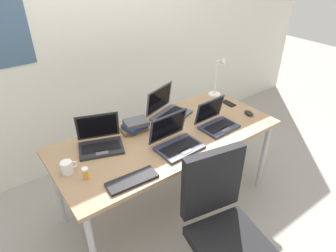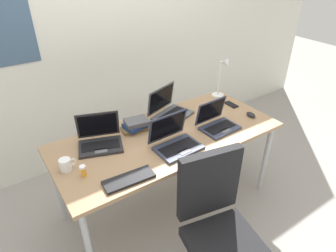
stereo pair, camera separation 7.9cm
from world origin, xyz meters
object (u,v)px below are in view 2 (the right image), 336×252
at_px(laptop_center, 100,140).
at_px(computer_mouse, 251,115).
at_px(laptop_near_lamp, 175,141).
at_px(coffee_mug, 66,165).
at_px(desk_lamp, 222,78).
at_px(cell_phone, 231,105).
at_px(office_chair, 218,238).
at_px(laptop_front_left, 217,123).
at_px(pill_bottle, 83,171).
at_px(book_stack, 136,125).
at_px(laptop_front_right, 169,110).
at_px(external_keyboard, 129,179).

distance_m(laptop_center, computer_mouse, 1.30).
relative_size(laptop_near_lamp, computer_mouse, 3.53).
height_order(laptop_near_lamp, coffee_mug, laptop_near_lamp).
bearing_deg(laptop_near_lamp, desk_lamp, 27.39).
relative_size(laptop_center, cell_phone, 2.80).
bearing_deg(coffee_mug, office_chair, -49.10).
bearing_deg(computer_mouse, laptop_front_left, -178.24).
bearing_deg(cell_phone, laptop_center, 177.22).
bearing_deg(laptop_center, laptop_front_left, -18.52).
distance_m(laptop_near_lamp, pill_bottle, 0.68).
relative_size(desk_lamp, book_stack, 1.76).
height_order(laptop_center, pill_bottle, laptop_center).
distance_m(cell_phone, pill_bottle, 1.51).
height_order(desk_lamp, office_chair, desk_lamp).
height_order(laptop_near_lamp, pill_bottle, laptop_near_lamp).
xyz_separation_m(laptop_center, coffee_mug, (-0.30, -0.15, -0.00)).
bearing_deg(desk_lamp, cell_phone, -98.10).
distance_m(laptop_center, book_stack, 0.32).
xyz_separation_m(laptop_center, pill_bottle, (-0.23, -0.27, -0.01)).
xyz_separation_m(laptop_front_left, pill_bottle, (-1.12, 0.03, -0.00)).
bearing_deg(laptop_center, desk_lamp, 4.85).
relative_size(laptop_front_right, external_keyboard, 1.22).
bearing_deg(pill_bottle, computer_mouse, -2.34).
distance_m(laptop_center, pill_bottle, 0.35).
height_order(laptop_center, coffee_mug, laptop_center).
height_order(desk_lamp, computer_mouse, desk_lamp).
relative_size(external_keyboard, computer_mouse, 3.44).
xyz_separation_m(laptop_near_lamp, computer_mouse, (0.81, 0.00, -0.03)).
xyz_separation_m(laptop_near_lamp, external_keyboard, (-0.45, -0.14, -0.04)).
distance_m(external_keyboard, coffee_mug, 0.44).
xyz_separation_m(laptop_near_lamp, book_stack, (-0.13, 0.37, -0.00)).
distance_m(desk_lamp, laptop_front_right, 0.64).
relative_size(desk_lamp, laptop_near_lamp, 1.18).
height_order(laptop_front_right, cell_phone, laptop_front_right).
xyz_separation_m(laptop_front_left, coffee_mug, (-1.19, 0.15, -0.00)).
bearing_deg(office_chair, laptop_front_left, 50.97).
height_order(laptop_front_left, computer_mouse, laptop_front_left).
distance_m(laptop_front_left, laptop_near_lamp, 0.44).
distance_m(cell_phone, coffee_mug, 1.57).
height_order(laptop_front_right, book_stack, laptop_front_right).
bearing_deg(laptop_front_right, pill_bottle, -158.67).
bearing_deg(cell_phone, office_chair, -135.68).
relative_size(book_stack, office_chair, 0.24).
distance_m(laptop_front_right, pill_bottle, 0.97).
relative_size(laptop_front_right, laptop_near_lamp, 1.19).
distance_m(laptop_front_left, book_stack, 0.66).
bearing_deg(laptop_front_right, laptop_near_lamp, -118.87).
distance_m(cell_phone, office_chair, 1.29).
xyz_separation_m(laptop_center, office_chair, (0.38, -0.93, -0.39)).
bearing_deg(cell_phone, laptop_front_left, -149.11).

